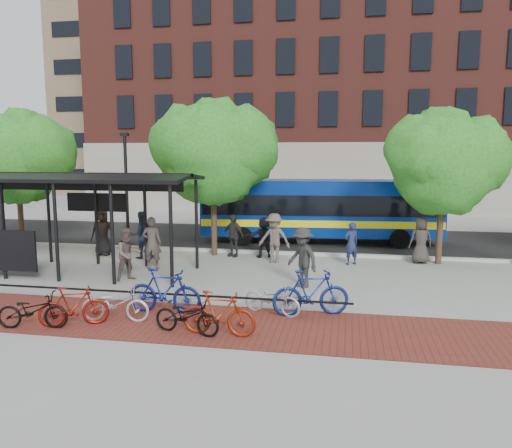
% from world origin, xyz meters
% --- Properties ---
extents(ground, '(160.00, 160.00, 0.00)m').
position_xyz_m(ground, '(0.00, 0.00, 0.00)').
color(ground, '#9E9E99').
rests_on(ground, ground).
extents(asphalt_street, '(160.00, 8.00, 0.01)m').
position_xyz_m(asphalt_street, '(0.00, 8.00, 0.01)').
color(asphalt_street, black).
rests_on(asphalt_street, ground).
extents(curb, '(160.00, 0.25, 0.12)m').
position_xyz_m(curb, '(0.00, 4.00, 0.06)').
color(curb, '#B7B7B2').
rests_on(curb, ground).
extents(brick_strip, '(24.00, 3.00, 0.01)m').
position_xyz_m(brick_strip, '(-2.00, -5.00, 0.00)').
color(brick_strip, maroon).
rests_on(brick_strip, ground).
extents(bike_rack_rail, '(12.00, 0.05, 0.95)m').
position_xyz_m(bike_rack_rail, '(-3.30, -4.10, 0.00)').
color(bike_rack_rail, black).
rests_on(bike_rack_rail, ground).
extents(building_brick, '(55.00, 14.00, 20.00)m').
position_xyz_m(building_brick, '(10.00, 26.00, 10.00)').
color(building_brick, maroon).
rests_on(building_brick, ground).
extents(building_tower, '(22.00, 22.00, 30.00)m').
position_xyz_m(building_tower, '(-16.00, 40.00, 15.00)').
color(building_tower, '#7A664C').
rests_on(building_tower, ground).
extents(bus_shelter, '(10.60, 3.07, 3.60)m').
position_xyz_m(bus_shelter, '(-8.13, -0.48, 3.00)').
color(bus_shelter, black).
rests_on(bus_shelter, ground).
extents(tree_a, '(4.90, 4.00, 6.18)m').
position_xyz_m(tree_a, '(-11.91, 3.35, 4.24)').
color(tree_a, '#382619').
rests_on(tree_a, ground).
extents(tree_b, '(5.15, 4.20, 6.47)m').
position_xyz_m(tree_b, '(-2.90, 3.35, 4.46)').
color(tree_b, '#382619').
rests_on(tree_b, ground).
extents(tree_c, '(4.66, 3.80, 5.92)m').
position_xyz_m(tree_c, '(6.09, 3.35, 4.05)').
color(tree_c, '#382619').
rests_on(tree_c, ground).
extents(lamp_post_left, '(0.35, 0.20, 5.12)m').
position_xyz_m(lamp_post_left, '(-7.00, 3.60, 2.75)').
color(lamp_post_left, black).
rests_on(lamp_post_left, ground).
extents(bus, '(11.29, 3.38, 3.00)m').
position_xyz_m(bus, '(1.18, 7.08, 1.73)').
color(bus, navy).
rests_on(bus, ground).
extents(bike_4, '(1.80, 0.92, 0.90)m').
position_xyz_m(bike_4, '(-5.04, -6.09, 0.45)').
color(bike_4, black).
rests_on(bike_4, ground).
extents(bike_5, '(1.73, 1.11, 1.01)m').
position_xyz_m(bike_5, '(-4.15, -5.75, 0.51)').
color(bike_5, maroon).
rests_on(bike_5, ground).
extents(bike_6, '(1.81, 0.79, 0.92)m').
position_xyz_m(bike_6, '(-3.29, -5.24, 0.46)').
color(bike_6, silver).
rests_on(bike_6, ground).
extents(bike_7, '(2.04, 0.61, 1.22)m').
position_xyz_m(bike_7, '(-2.28, -4.39, 0.61)').
color(bike_7, navy).
rests_on(bike_7, ground).
extents(bike_8, '(1.78, 0.92, 0.89)m').
position_xyz_m(bike_8, '(-1.21, -5.77, 0.45)').
color(bike_8, black).
rests_on(bike_8, ground).
extents(bike_9, '(1.82, 0.60, 1.08)m').
position_xyz_m(bike_9, '(-0.43, -5.74, 0.54)').
color(bike_9, maroon).
rests_on(bike_9, ground).
extents(bike_10, '(1.77, 1.13, 0.88)m').
position_xyz_m(bike_10, '(0.56, -3.95, 0.44)').
color(bike_10, '#B3B2B5').
rests_on(bike_10, ground).
extents(bike_11, '(2.14, 1.16, 1.24)m').
position_xyz_m(bike_11, '(1.58, -3.86, 0.62)').
color(bike_11, navy).
rests_on(bike_11, ground).
extents(pedestrian_0, '(1.04, 0.77, 1.95)m').
position_xyz_m(pedestrian_0, '(-7.62, 2.47, 0.98)').
color(pedestrian_0, black).
rests_on(pedestrian_0, ground).
extents(pedestrian_1, '(0.77, 0.57, 1.95)m').
position_xyz_m(pedestrian_1, '(-4.61, 0.45, 0.98)').
color(pedestrian_1, '#483E39').
rests_on(pedestrian_1, ground).
extents(pedestrian_2, '(1.19, 1.16, 1.93)m').
position_xyz_m(pedestrian_2, '(-5.76, 2.19, 0.97)').
color(pedestrian_2, '#1C2A41').
rests_on(pedestrian_2, ground).
extents(pedestrian_3, '(1.35, 0.89, 1.95)m').
position_xyz_m(pedestrian_3, '(-0.31, 2.33, 0.97)').
color(pedestrian_3, brown).
rests_on(pedestrian_3, ground).
extents(pedestrian_4, '(1.12, 0.82, 1.77)m').
position_xyz_m(pedestrian_4, '(-2.16, 3.19, 0.88)').
color(pedestrian_4, '#2A2A2A').
rests_on(pedestrian_4, ground).
extents(pedestrian_5, '(1.64, 1.09, 1.69)m').
position_xyz_m(pedestrian_5, '(-0.87, 3.26, 0.85)').
color(pedestrian_5, black).
rests_on(pedestrian_5, ground).
extents(pedestrian_6, '(0.97, 0.71, 1.82)m').
position_xyz_m(pedestrian_6, '(5.32, 3.26, 0.91)').
color(pedestrian_6, '#37302C').
rests_on(pedestrian_6, ground).
extents(pedestrian_7, '(0.72, 0.66, 1.65)m').
position_xyz_m(pedestrian_7, '(2.65, 2.55, 0.82)').
color(pedestrian_7, '#1E2746').
rests_on(pedestrian_7, ground).
extents(pedestrian_8, '(1.09, 1.10, 1.79)m').
position_xyz_m(pedestrian_8, '(-4.75, -1.26, 0.90)').
color(pedestrian_8, brown).
rests_on(pedestrian_8, ground).
extents(pedestrian_9, '(1.41, 1.38, 1.94)m').
position_xyz_m(pedestrian_9, '(1.10, -1.09, 0.97)').
color(pedestrian_9, '#282828').
rests_on(pedestrian_9, ground).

